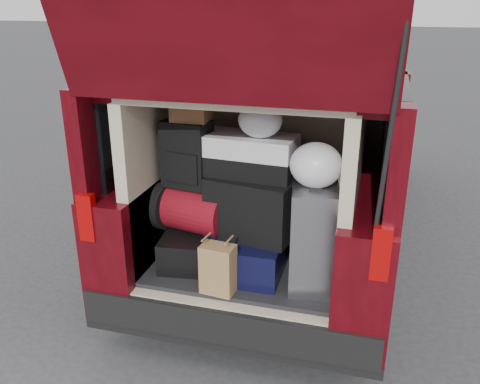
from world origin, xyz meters
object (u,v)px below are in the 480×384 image
Objects in this scene: black_soft_case at (252,207)px; backpack at (187,154)px; kraft_bag at (218,269)px; black_hardshell at (195,245)px; red_duffel at (194,209)px; twotone_duffel at (250,155)px; silver_roller at (313,235)px; navy_hardshell at (250,252)px.

black_soft_case is 1.25× the size of backpack.
kraft_bag is 0.78m from backpack.
red_duffel is (-0.00, 0.01, 0.27)m from black_hardshell.
twotone_duffel is at bearing 0.65° from black_hardshell.
silver_roller reaches higher than black_hardshell.
navy_hardshell is 0.32m from black_soft_case.
twotone_duffel is at bearing 130.15° from black_soft_case.
black_soft_case is at bearing 77.03° from kraft_bag.
navy_hardshell is at bearing 3.13° from backpack.
silver_roller reaches higher than red_duffel.
twotone_duffel reaches higher than kraft_bag.
red_duffel reaches higher than navy_hardshell.
navy_hardshell is 1.28× the size of backpack.
black_hardshell is 0.27m from red_duffel.
twotone_duffel reaches higher than silver_roller.
black_hardshell is 0.85m from silver_roller.
twotone_duffel is at bearing 154.22° from silver_roller.
black_hardshell is 0.40m from navy_hardshell.
backpack reaches higher than twotone_duffel.
red_duffel is at bearing 93.76° from black_hardshell.
silver_roller reaches higher than navy_hardshell.
navy_hardshell is 0.47m from silver_roller.
twotone_duffel is at bearing 107.29° from navy_hardshell.
twotone_duffel is (0.09, 0.41, 0.62)m from kraft_bag.
black_soft_case is (0.12, 0.35, 0.29)m from kraft_bag.
silver_roller is 0.96m from backpack.
black_hardshell is 0.93× the size of twotone_duffel.
kraft_bag is 0.47m from black_soft_case.
red_duffel is at bearing 164.52° from silver_roller.
silver_roller is 1.20× the size of black_soft_case.
kraft_bag is 0.74m from twotone_duffel.
navy_hardshell is 1.03× the size of black_soft_case.
black_hardshell is 1.23× the size of backpack.
silver_roller is at bearing -13.02° from black_hardshell.
red_duffel reaches higher than black_hardshell.
backpack is at bearing 175.31° from red_duffel.
navy_hardshell is 0.48m from red_duffel.
backpack is at bearing -170.89° from twotone_duffel.
black_soft_case is at bearing -8.15° from black_hardshell.
twotone_duffel reaches higher than red_duffel.
backpack is (-0.44, 0.05, 0.63)m from navy_hardshell.
black_soft_case is (0.41, -0.01, 0.34)m from black_hardshell.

